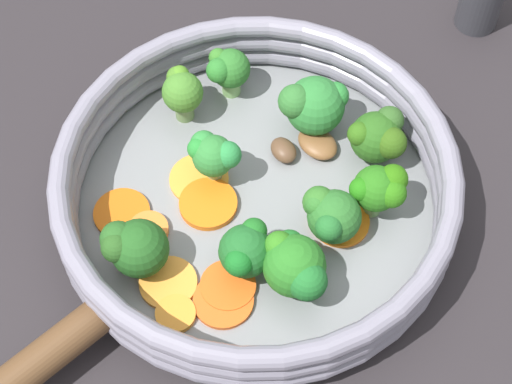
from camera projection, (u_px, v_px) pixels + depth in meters
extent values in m
plane|color=#272325|center=(256.00, 212.00, 0.66)|extent=(4.00, 4.00, 0.00)
cylinder|color=gray|center=(256.00, 207.00, 0.66)|extent=(0.28, 0.28, 0.01)
torus|color=gray|center=(256.00, 197.00, 0.64)|extent=(0.30, 0.30, 0.02)
torus|color=gray|center=(256.00, 185.00, 0.63)|extent=(0.30, 0.30, 0.02)
torus|color=gray|center=(256.00, 173.00, 0.62)|extent=(0.30, 0.30, 0.02)
sphere|color=gray|center=(89.00, 273.00, 0.61)|extent=(0.01, 0.01, 0.01)
sphere|color=gray|center=(150.00, 341.00, 0.59)|extent=(0.01, 0.01, 0.01)
cylinder|color=orange|center=(149.00, 230.00, 0.63)|extent=(0.04, 0.04, 0.01)
cylinder|color=#F49B34|center=(199.00, 179.00, 0.66)|extent=(0.06, 0.06, 0.00)
cylinder|color=orange|center=(220.00, 300.00, 0.61)|extent=(0.05, 0.05, 0.00)
cylinder|color=orange|center=(208.00, 204.00, 0.65)|extent=(0.06, 0.06, 0.01)
cylinder|color=orange|center=(341.00, 220.00, 0.64)|extent=(0.05, 0.05, 0.00)
cylinder|color=orange|center=(122.00, 213.00, 0.64)|extent=(0.05, 0.05, 0.00)
cylinder|color=orange|center=(176.00, 314.00, 0.60)|extent=(0.04, 0.04, 0.00)
cylinder|color=orange|center=(232.00, 287.00, 0.61)|extent=(0.05, 0.05, 0.00)
cylinder|color=#F99835|center=(168.00, 283.00, 0.61)|extent=(0.06, 0.06, 0.00)
cylinder|color=#7BAA5C|center=(246.00, 263.00, 0.61)|extent=(0.01, 0.01, 0.02)
sphere|color=#1D5D25|center=(245.00, 251.00, 0.60)|extent=(0.04, 0.04, 0.04)
sphere|color=#166620|center=(239.00, 263.00, 0.59)|extent=(0.02, 0.02, 0.02)
sphere|color=#1B631E|center=(254.00, 231.00, 0.60)|extent=(0.02, 0.02, 0.02)
cylinder|color=#7C945C|center=(214.00, 170.00, 0.65)|extent=(0.01, 0.01, 0.02)
sphere|color=#2E7A33|center=(213.00, 156.00, 0.64)|extent=(0.03, 0.03, 0.03)
sphere|color=#26832E|center=(199.00, 149.00, 0.63)|extent=(0.02, 0.02, 0.02)
sphere|color=#29823C|center=(228.00, 155.00, 0.63)|extent=(0.02, 0.02, 0.02)
sphere|color=#2E8237|center=(204.00, 144.00, 0.64)|extent=(0.02, 0.02, 0.02)
cylinder|color=#84B367|center=(231.00, 84.00, 0.70)|extent=(0.02, 0.02, 0.02)
sphere|color=#2B6D27|center=(231.00, 68.00, 0.68)|extent=(0.03, 0.03, 0.03)
sphere|color=#327225|center=(218.00, 58.00, 0.68)|extent=(0.02, 0.02, 0.02)
sphere|color=#297228|center=(219.00, 71.00, 0.67)|extent=(0.02, 0.02, 0.02)
cylinder|color=#8AB165|center=(332.00, 229.00, 0.63)|extent=(0.01, 0.01, 0.01)
sphere|color=#2A6727|center=(334.00, 217.00, 0.61)|extent=(0.04, 0.04, 0.04)
sphere|color=#216328|center=(329.00, 227.00, 0.60)|extent=(0.02, 0.02, 0.02)
sphere|color=#2B6825|center=(317.00, 204.00, 0.61)|extent=(0.02, 0.02, 0.02)
sphere|color=#306C25|center=(319.00, 202.00, 0.61)|extent=(0.02, 0.02, 0.02)
cylinder|color=#87A65E|center=(143.00, 261.00, 0.62)|extent=(0.01, 0.01, 0.01)
sphere|color=#20531D|center=(139.00, 248.00, 0.60)|extent=(0.04, 0.04, 0.04)
sphere|color=#25571F|center=(118.00, 239.00, 0.60)|extent=(0.03, 0.03, 0.03)
sphere|color=#25511C|center=(117.00, 247.00, 0.59)|extent=(0.02, 0.02, 0.02)
sphere|color=#1A4A19|center=(118.00, 238.00, 0.59)|extent=(0.02, 0.02, 0.02)
cylinder|color=#84A865|center=(293.00, 279.00, 0.61)|extent=(0.01, 0.01, 0.01)
sphere|color=#276F21|center=(294.00, 266.00, 0.59)|extent=(0.04, 0.04, 0.04)
sphere|color=#2F761B|center=(279.00, 246.00, 0.59)|extent=(0.02, 0.02, 0.02)
sphere|color=#1D6522|center=(289.00, 245.00, 0.60)|extent=(0.02, 0.02, 0.02)
sphere|color=#1D6727|center=(307.00, 281.00, 0.58)|extent=(0.03, 0.03, 0.03)
cylinder|color=#5D954D|center=(373.00, 150.00, 0.67)|extent=(0.01, 0.01, 0.01)
sphere|color=#28581A|center=(376.00, 137.00, 0.65)|extent=(0.04, 0.04, 0.04)
sphere|color=#2E5F15|center=(359.00, 134.00, 0.64)|extent=(0.02, 0.02, 0.02)
sphere|color=#2D5621|center=(389.00, 121.00, 0.65)|extent=(0.02, 0.02, 0.02)
sphere|color=#305614|center=(391.00, 143.00, 0.64)|extent=(0.02, 0.02, 0.02)
cylinder|color=#6C9856|center=(373.00, 203.00, 0.64)|extent=(0.01, 0.01, 0.02)
sphere|color=#266A17|center=(376.00, 189.00, 0.62)|extent=(0.03, 0.03, 0.03)
sphere|color=#2A680E|center=(393.00, 179.00, 0.62)|extent=(0.02, 0.02, 0.02)
sphere|color=#2A6E11|center=(392.00, 193.00, 0.61)|extent=(0.02, 0.02, 0.02)
sphere|color=#216F11|center=(361.00, 189.00, 0.62)|extent=(0.02, 0.02, 0.02)
cylinder|color=#799A5E|center=(314.00, 121.00, 0.68)|extent=(0.02, 0.02, 0.01)
sphere|color=#2A7531|center=(315.00, 106.00, 0.67)|extent=(0.05, 0.05, 0.05)
sphere|color=#297D32|center=(335.00, 96.00, 0.66)|extent=(0.02, 0.02, 0.02)
sphere|color=#2E6B2C|center=(295.00, 101.00, 0.66)|extent=(0.03, 0.03, 0.03)
sphere|color=#2F792B|center=(295.00, 100.00, 0.66)|extent=(0.02, 0.02, 0.02)
cylinder|color=#69854B|center=(184.00, 108.00, 0.69)|extent=(0.02, 0.02, 0.02)
sphere|color=#427A29|center=(183.00, 92.00, 0.67)|extent=(0.03, 0.03, 0.03)
sphere|color=#437523|center=(177.00, 77.00, 0.67)|extent=(0.02, 0.02, 0.02)
sphere|color=#498222|center=(180.00, 75.00, 0.67)|extent=(0.02, 0.02, 0.02)
ellipsoid|color=brown|center=(284.00, 150.00, 0.67)|extent=(0.03, 0.03, 0.01)
ellipsoid|color=brown|center=(318.00, 143.00, 0.67)|extent=(0.04, 0.04, 0.01)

